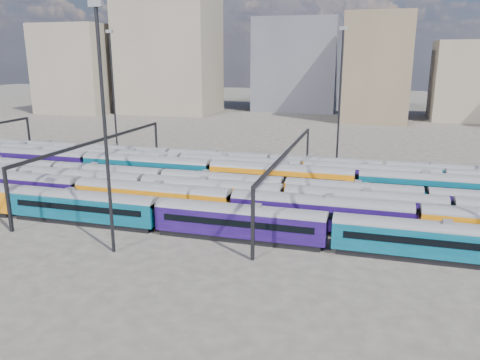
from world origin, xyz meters
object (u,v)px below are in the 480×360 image
(rake_1, at_px, (320,210))
(rake_2, at_px, (144,185))
(rake_0, at_px, (330,227))
(mast_2, at_px, (104,123))

(rake_1, xyz_separation_m, rake_2, (-25.69, 5.00, -0.19))
(rake_0, bearing_deg, mast_2, -162.62)
(rake_0, height_order, rake_2, rake_2)
(rake_0, relative_size, rake_1, 1.12)
(rake_0, bearing_deg, rake_2, 159.95)
(rake_0, relative_size, mast_2, 4.75)
(rake_0, distance_m, rake_1, 5.29)
(rake_1, relative_size, rake_2, 0.89)
(rake_1, distance_m, mast_2, 26.37)
(rake_1, relative_size, mast_2, 4.24)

